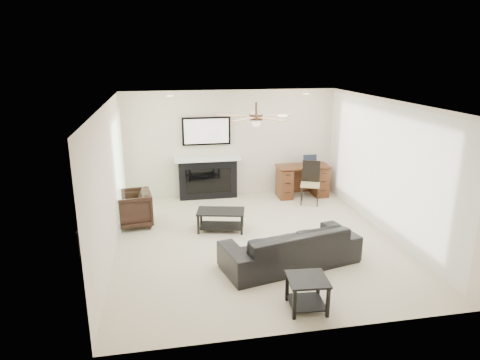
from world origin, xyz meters
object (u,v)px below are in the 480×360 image
(sofa, at_px, (290,246))
(fireplace_unit, at_px, (208,159))
(armchair, at_px, (131,209))
(coffee_table, at_px, (221,220))
(desk, at_px, (302,181))

(sofa, relative_size, fireplace_unit, 1.16)
(armchair, xyz_separation_m, coffee_table, (1.70, -0.55, -0.15))
(armchair, relative_size, desk, 0.63)
(coffee_table, bearing_deg, sofa, -47.93)
(armchair, distance_m, fireplace_unit, 2.30)
(fireplace_unit, height_order, desk, fireplace_unit)
(coffee_table, bearing_deg, fireplace_unit, 103.28)
(fireplace_unit, bearing_deg, coffee_table, -89.43)
(coffee_table, height_order, fireplace_unit, fireplace_unit)
(sofa, relative_size, desk, 1.81)
(sofa, bearing_deg, desk, -124.60)
(sofa, xyz_separation_m, armchair, (-2.60, 2.15, 0.03))
(coffee_table, distance_m, fireplace_unit, 2.13)
(coffee_table, distance_m, desk, 2.78)
(fireplace_unit, relative_size, desk, 1.57)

